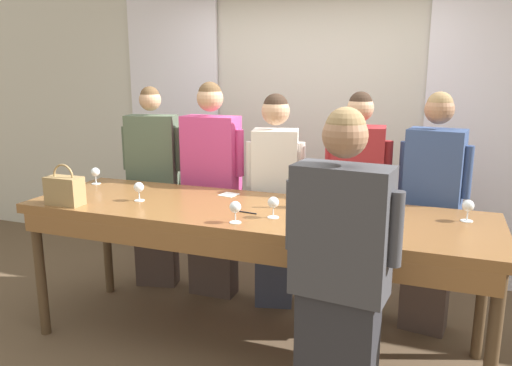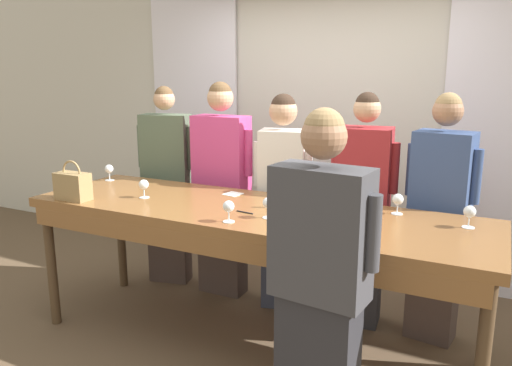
% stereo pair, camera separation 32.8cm
% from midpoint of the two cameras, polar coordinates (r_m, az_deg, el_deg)
% --- Properties ---
extents(ground_plane, '(18.00, 18.00, 0.00)m').
position_cam_midpoint_polar(ground_plane, '(3.63, -3.25, -18.00)').
color(ground_plane, brown).
extents(wall_back, '(12.00, 0.06, 2.80)m').
position_cam_midpoint_polar(wall_back, '(4.71, 4.77, 7.19)').
color(wall_back, beige).
rests_on(wall_back, ground_plane).
extents(curtain_panel_left, '(0.98, 0.03, 2.69)m').
position_cam_midpoint_polar(curtain_panel_left, '(5.24, -11.10, 6.95)').
color(curtain_panel_left, white).
rests_on(curtain_panel_left, ground_plane).
extents(curtain_panel_right, '(0.98, 0.03, 2.69)m').
position_cam_midpoint_polar(curtain_panel_right, '(4.48, 22.87, 5.23)').
color(curtain_panel_right, white).
rests_on(curtain_panel_right, ground_plane).
extents(tasting_bar, '(3.04, 0.90, 0.98)m').
position_cam_midpoint_polar(tasting_bar, '(3.24, -3.61, -4.42)').
color(tasting_bar, brown).
rests_on(tasting_bar, ground_plane).
extents(wine_bottle, '(0.07, 0.07, 0.31)m').
position_cam_midpoint_polar(wine_bottle, '(3.23, 4.27, -0.90)').
color(wine_bottle, black).
rests_on(wine_bottle, tasting_bar).
extents(handbag, '(0.25, 0.12, 0.28)m').
position_cam_midpoint_polar(handbag, '(3.60, -23.53, -0.76)').
color(handbag, '#997A4C').
rests_on(handbag, tasting_bar).
extents(wine_glass_front_left, '(0.07, 0.07, 0.13)m').
position_cam_midpoint_polar(wine_glass_front_left, '(3.13, 20.37, -2.59)').
color(wine_glass_front_left, white).
rests_on(wine_glass_front_left, tasting_bar).
extents(wine_glass_front_mid, '(0.07, 0.07, 0.13)m').
position_cam_midpoint_polar(wine_glass_front_mid, '(2.92, -5.61, -2.91)').
color(wine_glass_front_mid, white).
rests_on(wine_glass_front_mid, tasting_bar).
extents(wine_glass_front_right, '(0.07, 0.07, 0.13)m').
position_cam_midpoint_polar(wine_glass_front_right, '(3.01, -1.13, -2.38)').
color(wine_glass_front_right, white).
rests_on(wine_glass_front_right, tasting_bar).
extents(wine_glass_center_left, '(0.07, 0.07, 0.13)m').
position_cam_midpoint_polar(wine_glass_center_left, '(4.16, -20.07, 1.09)').
color(wine_glass_center_left, white).
rests_on(wine_glass_center_left, tasting_bar).
extents(wine_glass_center_mid, '(0.07, 0.07, 0.13)m').
position_cam_midpoint_polar(wine_glass_center_mid, '(3.53, -15.86, -0.59)').
color(wine_glass_center_mid, white).
rests_on(wine_glass_center_mid, tasting_bar).
extents(wine_glass_center_right, '(0.07, 0.07, 0.13)m').
position_cam_midpoint_polar(wine_glass_center_right, '(3.25, 13.03, -1.55)').
color(wine_glass_center_right, white).
rests_on(wine_glass_center_right, tasting_bar).
extents(wine_glass_back_left, '(0.07, 0.07, 0.13)m').
position_cam_midpoint_polar(wine_glass_back_left, '(2.92, 7.30, -2.98)').
color(wine_glass_back_left, white).
rests_on(wine_glass_back_left, tasting_bar).
extents(wine_glass_back_mid, '(0.07, 0.07, 0.13)m').
position_cam_midpoint_polar(wine_glass_back_mid, '(3.12, 4.53, -1.86)').
color(wine_glass_back_mid, white).
rests_on(wine_glass_back_mid, tasting_bar).
extents(napkin, '(0.13, 0.13, 0.00)m').
position_cam_midpoint_polar(napkin, '(3.59, -5.74, -1.36)').
color(napkin, white).
rests_on(napkin, tasting_bar).
extents(pen, '(0.12, 0.02, 0.01)m').
position_cam_midpoint_polar(pen, '(3.13, -3.94, -3.43)').
color(pen, black).
rests_on(pen, tasting_bar).
extents(guest_olive_jacket, '(0.52, 0.29, 1.73)m').
position_cam_midpoint_polar(guest_olive_jacket, '(4.37, -13.70, -0.40)').
color(guest_olive_jacket, '#473833').
rests_on(guest_olive_jacket, ground_plane).
extents(guest_pink_top, '(0.56, 0.22, 1.77)m').
position_cam_midpoint_polar(guest_pink_top, '(4.08, -7.37, -0.68)').
color(guest_pink_top, '#473833').
rests_on(guest_pink_top, ground_plane).
extents(guest_cream_sweater, '(0.46, 0.33, 1.69)m').
position_cam_midpoint_polar(guest_cream_sweater, '(3.87, -0.24, -1.75)').
color(guest_cream_sweater, '#383D51').
rests_on(guest_cream_sweater, ground_plane).
extents(guest_striped_shirt, '(0.48, 0.31, 1.71)m').
position_cam_midpoint_polar(guest_striped_shirt, '(3.71, 8.88, -2.80)').
color(guest_striped_shirt, '#28282D').
rests_on(guest_striped_shirt, ground_plane).
extents(guest_navy_coat, '(0.49, 0.30, 1.72)m').
position_cam_midpoint_polar(guest_navy_coat, '(3.64, 16.99, -3.30)').
color(guest_navy_coat, '#473833').
rests_on(guest_navy_coat, ground_plane).
extents(host_pouring, '(0.57, 0.27, 1.70)m').
position_cam_midpoint_polar(host_pouring, '(2.45, 5.69, -11.00)').
color(host_pouring, '#28282D').
rests_on(host_pouring, ground_plane).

